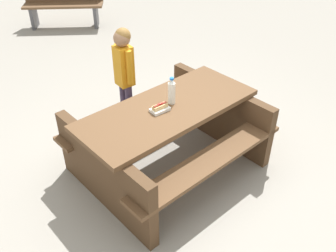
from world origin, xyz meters
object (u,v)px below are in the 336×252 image
object	(u,v)px
picnic_table	(168,133)
child_in_coat	(124,66)
hotdog_tray	(160,108)
soda_bottle	(172,91)
park_bench_mid	(64,3)

from	to	relation	value
picnic_table	child_in_coat	distance (m)	1.00
picnic_table	hotdog_tray	xyz separation A→B (m)	(0.10, 0.02, 0.34)
child_in_coat	hotdog_tray	bearing A→B (deg)	81.67
hotdog_tray	child_in_coat	size ratio (longest dim) A/B	0.15
picnic_table	soda_bottle	xyz separation A→B (m)	(-0.07, -0.04, 0.43)
park_bench_mid	picnic_table	bearing A→B (deg)	81.45
child_in_coat	soda_bottle	bearing A→B (deg)	92.01
soda_bottle	child_in_coat	xyz separation A→B (m)	(0.03, -0.90, -0.09)
picnic_table	park_bench_mid	distance (m)	4.70
hotdog_tray	park_bench_mid	bearing A→B (deg)	-99.75
picnic_table	hotdog_tray	world-z (taller)	hotdog_tray
soda_bottle	hotdog_tray	world-z (taller)	soda_bottle
picnic_table	child_in_coat	size ratio (longest dim) A/B	1.61
soda_bottle	park_bench_mid	world-z (taller)	soda_bottle
hotdog_tray	child_in_coat	bearing A→B (deg)	-98.33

